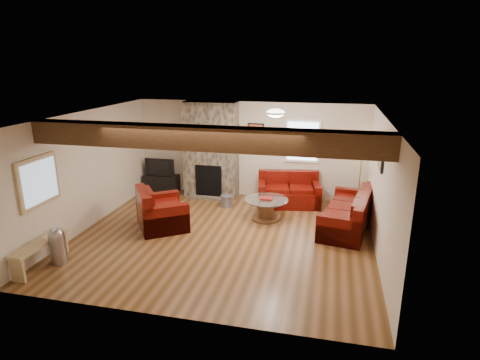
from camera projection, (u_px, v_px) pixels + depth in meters
The scene contains 18 objects.
room at pixel (222, 179), 7.92m from camera, with size 8.00×8.00×8.00m.
oak_beam at pixel (201, 138), 6.44m from camera, with size 6.00×0.36×0.38m, color #371E10.
chimney_breast at pixel (211, 151), 10.46m from camera, with size 1.40×0.67×2.50m.
back_window at pixel (303, 141), 10.07m from camera, with size 0.90×0.08×1.10m, color white, non-canonical shape.
hatch_window at pixel (39, 181), 7.09m from camera, with size 0.08×1.00×0.90m, color tan, non-canonical shape.
ceiling_dome at pixel (276, 114), 8.22m from camera, with size 0.40×0.40×0.18m, color white, non-canonical shape.
artwork_back at pixel (256, 133), 10.28m from camera, with size 0.42×0.06×0.52m, color black, non-canonical shape.
artwork_right at pixel (380, 159), 7.42m from camera, with size 0.06×0.55×0.42m, color black, non-canonical shape.
sofa_three at pixel (347, 210), 8.64m from camera, with size 2.09×0.87×0.81m, color #4C0605, non-canonical shape.
loveseat at pixel (289, 190), 10.01m from camera, with size 1.53×0.88×0.81m, color #4C0605, non-canonical shape.
armchair_red at pixel (162, 208), 8.66m from camera, with size 1.09×0.96×0.88m, color #4C0605, non-canonical shape.
coffee_table at pixel (266, 209), 9.15m from camera, with size 0.99×0.99×0.52m.
tv_cabinet at pixel (162, 183), 11.09m from camera, with size 0.95×0.38×0.47m, color black.
television at pixel (161, 166), 10.96m from camera, with size 0.83×0.11×0.48m, color black.
floor_lamp at pixel (362, 150), 9.65m from camera, with size 0.43×0.43×1.66m.
pine_bench at pixel (41, 254), 7.07m from camera, with size 0.28×1.21×0.46m, color tan, non-canonical shape.
pedal_bin at pixel (58, 246), 7.13m from camera, with size 0.27×0.27×0.68m, color #9D9DA2, non-canonical shape.
coal_bucket at pixel (226, 201), 9.98m from camera, with size 0.31×0.31×0.30m, color slate, non-canonical shape.
Camera 1 is at (2.03, -7.31, 3.52)m, focal length 30.00 mm.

